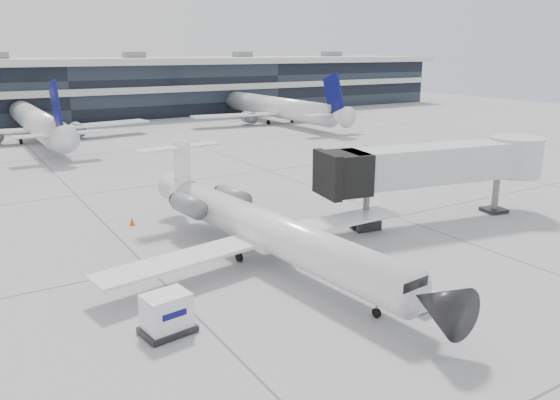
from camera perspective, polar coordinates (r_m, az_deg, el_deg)
ground at (r=37.90m, az=0.92°, el=-4.10°), size 220.00×220.00×0.00m
terminal at (r=114.01m, az=-22.21°, el=10.41°), size 170.00×22.00×10.00m
bg_jet_center at (r=86.77m, az=-23.94°, el=5.68°), size 32.00×40.00×9.60m
bg_jet_right at (r=100.15m, az=-0.57°, el=8.12°), size 32.00×40.00×9.60m
regional_jet at (r=33.31m, az=-1.48°, el=-3.03°), size 21.52×26.87×6.20m
jet_bridge at (r=43.13m, az=16.95°, el=3.66°), size 18.68×6.58×6.01m
baggage_tug at (r=29.11m, az=13.69°, el=-9.53°), size 1.29×2.10×1.31m
cargo_uld at (r=26.06m, az=-11.75°, el=-11.59°), size 2.54×2.02×1.90m
traffic_cone at (r=42.24m, az=-15.20°, el=-2.17°), size 0.53×0.53×0.62m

